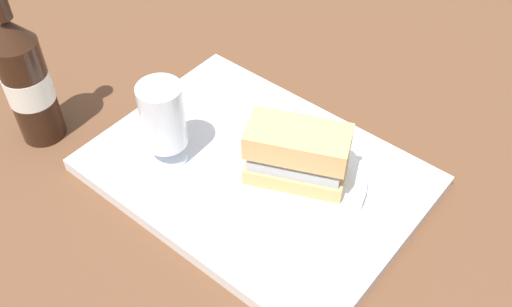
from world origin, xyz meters
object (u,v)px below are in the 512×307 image
object	(u,v)px
plate	(295,180)
sandwich	(294,154)
beer_glass	(163,121)
beer_bottle	(26,79)

from	to	relation	value
plate	sandwich	world-z (taller)	sandwich
plate	sandwich	xyz separation A→B (m)	(0.00, 0.00, 0.05)
sandwich	beer_glass	distance (m)	0.18
plate	beer_bottle	bearing A→B (deg)	21.63
plate	sandwich	bearing A→B (deg)	24.05
sandwich	beer_glass	xyz separation A→B (m)	(0.16, 0.07, 0.01)
beer_bottle	plate	bearing A→B (deg)	-158.37
plate	beer_glass	bearing A→B (deg)	23.28
plate	beer_glass	world-z (taller)	beer_glass
plate	beer_bottle	world-z (taller)	beer_bottle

